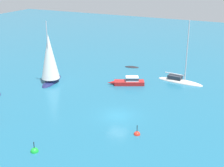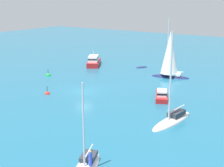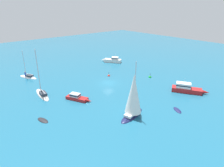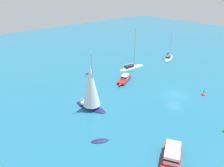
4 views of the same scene
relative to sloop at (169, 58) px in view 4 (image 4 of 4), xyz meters
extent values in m
plane|color=#1E607F|center=(14.54, -17.70, -0.11)|extent=(160.00, 160.00, 0.00)
ellipsoid|color=white|center=(-0.01, 0.04, -0.11)|extent=(3.98, 6.31, 1.06)
cube|color=#2D333D|center=(0.28, -0.64, 0.60)|extent=(1.83, 2.16, 0.36)
cylinder|color=silver|center=(-0.25, 0.60, 3.93)|extent=(0.14, 0.14, 7.01)
cylinder|color=silver|center=(0.29, -0.67, 1.03)|extent=(1.18, 2.58, 0.12)
cylinder|color=blue|center=(-0.59, 0.24, 0.96)|extent=(0.32, 0.32, 1.08)
sphere|color=tan|center=(-0.59, 0.24, 1.62)|extent=(0.24, 0.24, 0.24)
ellipsoid|color=silver|center=(-1.57, -13.70, -0.11)|extent=(2.58, 7.89, 0.97)
cube|color=#2D333D|center=(-1.67, -14.63, 0.64)|extent=(1.47, 2.44, 0.53)
cylinder|color=silver|center=(-1.49, -12.93, 5.32)|extent=(0.19, 0.19, 9.88)
cylinder|color=silver|center=(-1.68, -14.66, 1.16)|extent=(0.53, 3.48, 0.15)
cube|color=#B21E1E|center=(24.91, -33.98, 0.39)|extent=(5.28, 6.85, 0.99)
cube|color=white|center=(24.49, -33.26, 1.46)|extent=(3.19, 3.72, 1.16)
cube|color=black|center=(24.49, -33.26, 1.52)|extent=(3.25, 3.77, 0.24)
cylinder|color=silver|center=(24.49, -33.26, 2.56)|extent=(0.08, 0.08, 1.03)
cube|color=#B21E1E|center=(3.21, -20.90, 0.21)|extent=(3.55, 5.06, 0.64)
cone|color=#B21E1E|center=(4.50, -23.58, 0.21)|extent=(1.10, 1.37, 0.64)
cube|color=silver|center=(3.01, -20.49, 0.90)|extent=(2.05, 2.42, 0.74)
cube|color=black|center=(3.01, -20.49, 0.94)|extent=(2.11, 2.47, 0.24)
ellipsoid|color=#191E4C|center=(7.47, -33.22, -0.11)|extent=(6.95, 3.45, 0.80)
cube|color=white|center=(6.69, -33.41, 0.51)|extent=(2.26, 1.80, 0.43)
cylinder|color=silver|center=(8.11, -33.07, 5.20)|extent=(0.15, 0.15, 9.81)
cylinder|color=silver|center=(6.65, -33.41, 0.97)|extent=(2.95, 0.81, 0.12)
cone|color=white|center=(7.73, -33.16, 4.27)|extent=(3.62, 3.62, 7.36)
cylinder|color=red|center=(7.41, -33.39, 0.82)|extent=(0.32, 0.32, 1.06)
sphere|color=tan|center=(7.41, -33.39, 1.47)|extent=(0.24, 0.24, 0.24)
ellipsoid|color=black|center=(-5.75, -24.12, -0.11)|extent=(1.63, 2.89, 0.40)
ellipsoid|color=#191E4C|center=(15.64, -37.53, -0.11)|extent=(2.20, 2.73, 0.41)
sphere|color=red|center=(18.09, -13.63, -0.11)|extent=(0.77, 0.77, 0.77)
cylinder|color=black|center=(18.09, -13.63, 0.69)|extent=(0.08, 0.08, 0.82)
camera|label=1|loc=(49.30, -1.79, 18.47)|focal=52.17mm
camera|label=2|loc=(-15.65, 19.39, 13.79)|focal=52.94mm
camera|label=3|loc=(-16.06, -55.20, 19.16)|focal=31.99mm
camera|label=4|loc=(35.12, -52.07, 20.21)|focal=34.99mm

